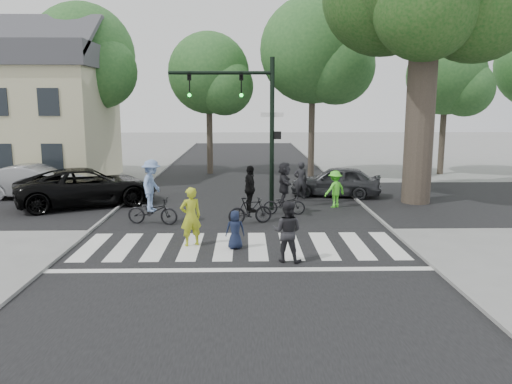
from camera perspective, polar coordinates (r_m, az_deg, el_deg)
The scene contains 24 objects.
ground at distance 14.17m, azimuth -1.77°, elevation -7.34°, with size 120.00×120.00×0.00m, color gray.
road_stem at distance 19.00m, azimuth -1.64°, elevation -2.79°, with size 10.00×70.00×0.01m, color black.
road_cross at distance 21.93m, azimuth -1.59°, elevation -1.03°, with size 70.00×10.00×0.01m, color black.
curb_left at distance 19.68m, azimuth -16.53°, elevation -2.62°, with size 0.10×70.00×0.10m, color gray.
curb_right at distance 19.61m, azimuth 13.29°, elevation -2.52°, with size 0.10×70.00×0.10m, color gray.
crosswalk at distance 14.80m, azimuth -1.75°, elevation -6.54°, with size 10.00×3.85×0.01m.
traffic_signal at distance 19.72m, azimuth -0.64°, elevation 9.11°, with size 4.45×0.29×6.00m.
bg_tree_0 at distance 32.67m, azimuth -27.06°, elevation 12.38°, with size 5.46×5.20×8.97m.
bg_tree_1 at distance 30.41m, azimuth -18.75°, elevation 14.15°, with size 6.09×5.80×9.80m.
bg_tree_2 at distance 30.23m, azimuth -4.98°, elevation 13.00°, with size 5.04×4.80×8.40m.
bg_tree_3 at distance 29.21m, azimuth 7.21°, elevation 15.35°, with size 6.30×6.00×10.20m.
bg_tree_4 at distance 32.04m, azimuth 21.41°, elevation 11.93°, with size 4.83×4.60×8.15m.
house at distance 29.86m, azimuth -24.46°, elevation 8.37°, with size 8.40×8.10×8.82m.
pedestrian_woman at distance 15.08m, azimuth -7.47°, elevation -2.81°, with size 0.65×0.43×1.79m, color #ADB923.
pedestrian_child at distance 14.72m, azimuth -2.40°, elevation -4.33°, with size 0.56×0.37×1.16m, color #151D34.
pedestrian_adult at distance 13.50m, azimuth 3.58°, elevation -4.52°, with size 0.82×0.64×1.69m, color black.
cyclist_left at distance 17.95m, azimuth -11.79°, elevation -0.51°, with size 1.90×1.28×2.31m.
cyclist_mid at distance 17.68m, azimuth -0.67°, elevation -0.93°, with size 1.66×1.05×2.09m.
cyclist_right at distance 19.15m, azimuth 3.26°, elevation 0.07°, with size 1.63×1.52×2.04m.
car_suv at distance 22.03m, azimuth -18.69°, elevation 0.57°, with size 2.63×5.71×1.59m, color black.
car_silver at distance 24.58m, azimuth -23.93°, elevation 1.08°, with size 1.60×4.60×1.51m, color #989A9D.
car_grey at distance 23.25m, azimuth 9.08°, elevation 1.22°, with size 1.65×4.11×1.40m, color #2C2E31.
bystander_hivis at distance 20.72m, azimuth 9.00°, elevation 0.32°, with size 0.99×0.57×1.53m, color #5BED32.
bystander_dark at distance 22.29m, azimuth 5.12°, elevation 1.32°, with size 0.62×0.41×1.70m, color black.
Camera 1 is at (0.14, -13.51, 4.26)m, focal length 35.00 mm.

